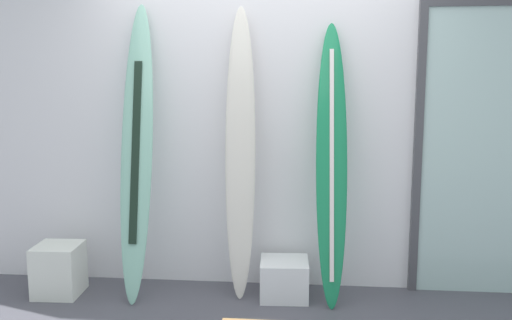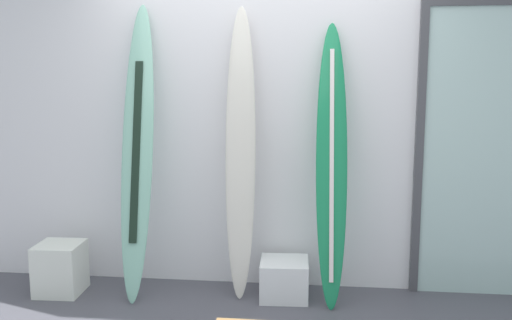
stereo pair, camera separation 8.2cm
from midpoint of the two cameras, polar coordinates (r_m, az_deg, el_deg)
name	(u,v)px [view 2 (the right image)]	position (r m, az deg, el deg)	size (l,w,h in m)	color
wall_back	(262,107)	(4.40, 1.14, 5.40)	(7.20, 0.20, 2.80)	white
surfboard_seafoam	(137,152)	(4.23, -11.38, 0.83)	(0.24, 0.54, 2.18)	#88C5AE
surfboard_ivory	(241,153)	(4.14, -1.01, 0.67)	(0.24, 0.36, 2.15)	silver
surfboard_emerald	(332,164)	(4.06, 8.24, -0.45)	(0.25, 0.49, 2.03)	#198351
display_block_left	(60,268)	(4.59, -18.73, -10.35)	(0.34, 0.34, 0.38)	white
display_block_center	(284,279)	(4.30, 3.44, -11.93)	(0.37, 0.37, 0.28)	white
glass_door	(499,146)	(4.50, 23.87, 1.27)	(1.20, 0.06, 2.19)	silver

